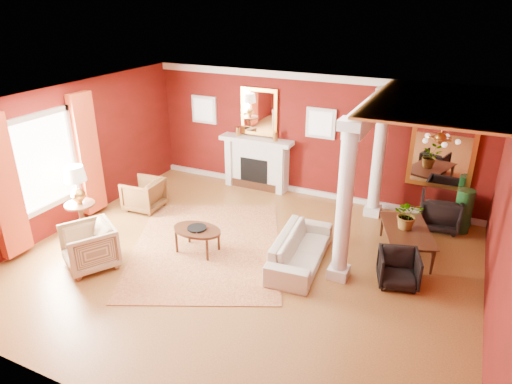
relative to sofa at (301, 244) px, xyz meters
The scene contains 27 objects.
ground 1.11m from the sofa, 154.43° to the right, with size 8.00×8.00×0.00m, color brown.
room_shell 1.93m from the sofa, 154.43° to the right, with size 8.04×7.04×2.92m.
fireplace 3.65m from the sofa, 127.93° to the left, with size 1.85×0.42×1.29m.
overmantel_mirror 4.04m from the sofa, 126.64° to the left, with size 0.95×0.07×1.15m.
flank_window_left 5.04m from the sofa, 141.45° to the left, with size 0.70×0.07×0.70m.
flank_window_right 3.40m from the sofa, 102.80° to the left, with size 0.70×0.07×0.70m.
left_window 5.05m from the sofa, 167.76° to the right, with size 0.21×2.55×2.60m.
column_front 1.30m from the sofa, 10.92° to the right, with size 0.36×0.36×2.80m.
column_back 2.86m from the sofa, 73.32° to the left, with size 0.36×0.36×2.80m.
header_beam 2.77m from the sofa, 62.24° to the left, with size 0.30×3.20×0.32m, color silver.
amber_ceiling 3.40m from the sofa, 34.23° to the left, with size 2.30×3.40×0.04m, color #CD843C.
dining_mirror 3.77m from the sofa, 56.83° to the left, with size 1.30×0.07×1.70m.
chandelier 3.03m from the sofa, 34.54° to the left, with size 0.60×0.62×0.75m.
crown_trim 3.98m from the sofa, 107.25° to the left, with size 8.00×0.08×0.16m, color silver.
base_trim 3.17m from the sofa, 107.25° to the left, with size 8.00×0.08×0.12m, color silver.
rug 1.89m from the sofa, behind, with size 2.77×3.70×0.01m, color maroon.
sofa is the anchor object (origin of this frame).
armchair_leopard 4.03m from the sofa, behind, with size 0.76×0.72×0.79m, color black.
armchair_stripe 3.77m from the sofa, 152.97° to the right, with size 0.85×0.80×0.87m, color #C9AF86.
coffee_table 1.95m from the sofa, 166.26° to the right, with size 0.96×0.96×0.48m.
coffee_book 2.03m from the sofa, 164.94° to the right, with size 0.16×0.02×0.22m, color black.
side_table 4.49m from the sofa, 168.73° to the right, with size 0.59×0.59×1.47m.
dining_table 2.05m from the sofa, 34.09° to the left, with size 1.46×0.51×0.81m, color black.
dining_chair_near 1.71m from the sofa, ahead, with size 0.64×0.60×0.66m, color black.
dining_chair_far 3.31m from the sofa, 49.86° to the left, with size 0.78×0.73×0.81m, color black.
green_urn 3.62m from the sofa, 44.86° to the left, with size 0.39×0.39×0.93m.
potted_plant 2.13m from the sofa, 35.90° to the left, with size 0.51×0.57×0.44m, color #26591E.
Camera 1 is at (3.27, -6.33, 4.53)m, focal length 32.00 mm.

